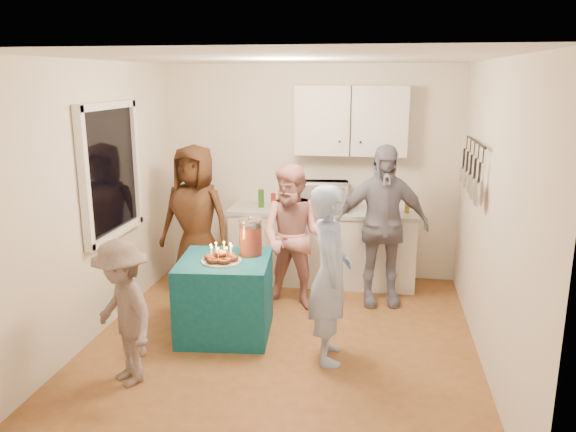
% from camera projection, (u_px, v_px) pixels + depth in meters
% --- Properties ---
extents(floor, '(4.00, 4.00, 0.00)m').
position_uv_depth(floor, '(282.00, 342.00, 5.32)').
color(floor, brown).
rests_on(floor, ground).
extents(ceiling, '(4.00, 4.00, 0.00)m').
position_uv_depth(ceiling, '(281.00, 58.00, 4.69)').
color(ceiling, white).
rests_on(ceiling, floor).
extents(back_wall, '(3.60, 3.60, 0.00)m').
position_uv_depth(back_wall, '(310.00, 172.00, 6.92)').
color(back_wall, silver).
rests_on(back_wall, floor).
extents(left_wall, '(4.00, 4.00, 0.00)m').
position_uv_depth(left_wall, '(94.00, 202.00, 5.29)').
color(left_wall, silver).
rests_on(left_wall, floor).
extents(right_wall, '(4.00, 4.00, 0.00)m').
position_uv_depth(right_wall, '(492.00, 217.00, 4.72)').
color(right_wall, silver).
rests_on(right_wall, floor).
extents(window_night, '(0.04, 1.00, 1.20)m').
position_uv_depth(window_night, '(110.00, 171.00, 5.51)').
color(window_night, black).
rests_on(window_night, left_wall).
extents(counter, '(2.20, 0.58, 0.86)m').
position_uv_depth(counter, '(322.00, 248.00, 6.81)').
color(counter, white).
rests_on(counter, floor).
extents(countertop, '(2.24, 0.62, 0.05)m').
position_uv_depth(countertop, '(323.00, 211.00, 6.70)').
color(countertop, beige).
rests_on(countertop, counter).
extents(upper_cabinet, '(1.30, 0.30, 0.80)m').
position_uv_depth(upper_cabinet, '(351.00, 121.00, 6.54)').
color(upper_cabinet, white).
rests_on(upper_cabinet, back_wall).
extents(pot_rack, '(0.12, 1.00, 0.60)m').
position_uv_depth(pot_rack, '(472.00, 168.00, 5.33)').
color(pot_rack, black).
rests_on(pot_rack, right_wall).
extents(microwave, '(0.62, 0.46, 0.32)m').
position_uv_depth(microwave, '(323.00, 196.00, 6.65)').
color(microwave, white).
rests_on(microwave, countertop).
extents(party_table, '(0.93, 0.93, 0.76)m').
position_uv_depth(party_table, '(225.00, 296.00, 5.43)').
color(party_table, '#0F5163').
rests_on(party_table, floor).
extents(donut_cake, '(0.38, 0.38, 0.18)m').
position_uv_depth(donut_cake, '(221.00, 252.00, 5.25)').
color(donut_cake, '#381C0C').
rests_on(donut_cake, party_table).
extents(punch_jar, '(0.22, 0.22, 0.34)m').
position_uv_depth(punch_jar, '(251.00, 238.00, 5.43)').
color(punch_jar, red).
rests_on(punch_jar, party_table).
extents(man_birthday, '(0.46, 0.63, 1.58)m').
position_uv_depth(man_birthday, '(330.00, 275.00, 4.84)').
color(man_birthday, '#9DB5E5').
rests_on(man_birthday, floor).
extents(woman_back_left, '(0.92, 0.67, 1.72)m').
position_uv_depth(woman_back_left, '(196.00, 220.00, 6.40)').
color(woman_back_left, brown).
rests_on(woman_back_left, floor).
extents(woman_back_center, '(0.86, 0.73, 1.57)m').
position_uv_depth(woman_back_center, '(294.00, 238.00, 5.95)').
color(woman_back_center, '#CC6A6D').
rests_on(woman_back_center, floor).
extents(woman_back_right, '(1.10, 0.62, 1.77)m').
position_uv_depth(woman_back_right, '(381.00, 226.00, 6.05)').
color(woman_back_right, black).
rests_on(woman_back_right, floor).
extents(child_near_left, '(0.89, 0.85, 1.21)m').
position_uv_depth(child_near_left, '(123.00, 313.00, 4.50)').
color(child_near_left, '#61524D').
rests_on(child_near_left, floor).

